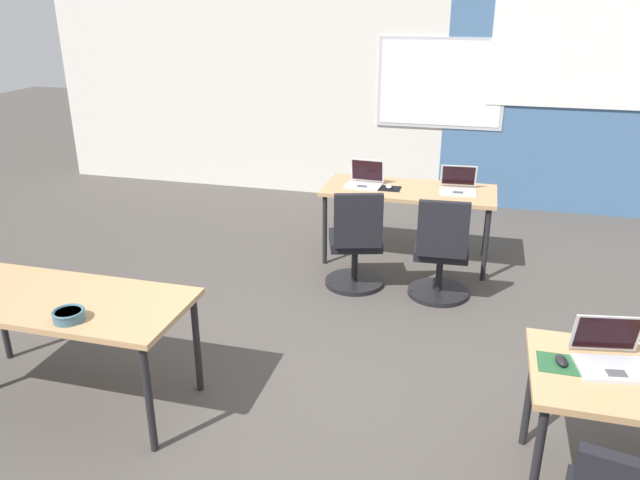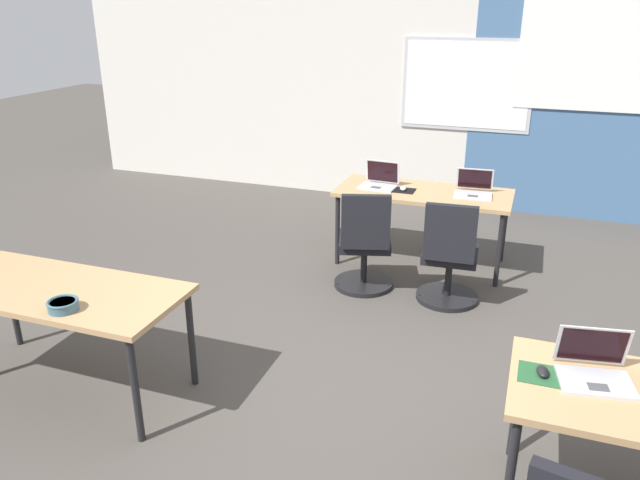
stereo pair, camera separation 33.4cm
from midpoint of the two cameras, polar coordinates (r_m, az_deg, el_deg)
The scene contains 14 objects.
ground_plane at distance 4.17m, azimuth 1.46°, elevation -13.46°, with size 24.00×24.00×0.00m.
back_wall_assembly at distance 7.61m, azimuth 9.63°, elevation 13.88°, with size 10.00×0.27×2.80m.
desk_near_left at distance 4.10m, azimuth -25.29°, elevation -5.64°, with size 1.60×0.70×0.72m.
desk_far_center at distance 5.84m, azimuth 6.62°, elevation 4.17°, with size 1.60×0.70×0.72m.
laptop_far_left at distance 5.87m, azimuth 2.54°, elevation 5.53°, with size 0.35×0.29×0.24m.
mousepad_far_left at distance 5.80m, azimuth 4.76°, elevation 4.76°, with size 0.22×0.19×0.00m.
mouse_far_left at distance 5.79m, azimuth 4.76°, elevation 4.94°, with size 0.08×0.11×0.03m.
chair_far_left at distance 5.30m, azimuth 1.53°, elevation -0.78°, with size 0.55×0.60×0.92m.
laptop_near_right_inner at distance 3.27m, azimuth 22.68°, elevation -9.97°, with size 0.37×0.34×0.23m.
mousepad_near_right_inner at distance 3.22m, azimuth 18.65°, elevation -10.89°, with size 0.22×0.19×0.00m.
mouse_near_right_inner at distance 3.21m, azimuth 18.69°, elevation -10.60°, with size 0.07×0.11×0.03m.
laptop_far_right at distance 5.80m, azimuth 11.08°, elevation 4.91°, with size 0.35×0.33×0.23m.
chair_far_right at distance 5.18m, azimuth 9.32°, elevation -1.63°, with size 0.52×0.55×0.92m.
snack_bowl at distance 3.76m, azimuth -24.69°, elevation -6.36°, with size 0.18×0.18×0.06m.
Camera 1 is at (0.62, -3.37, 2.39)m, focal length 34.52 mm.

